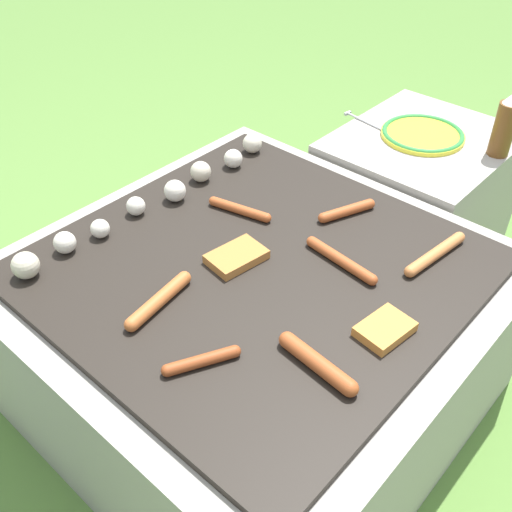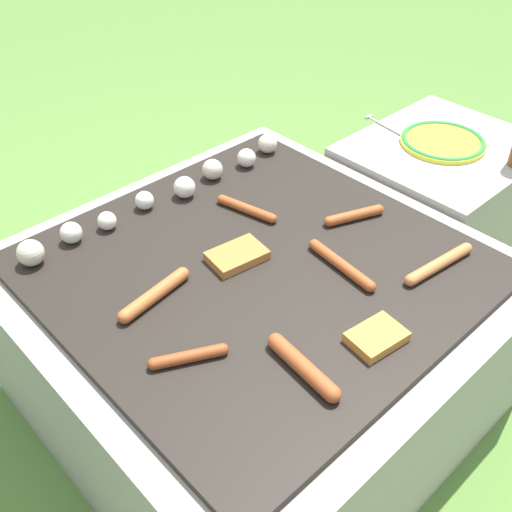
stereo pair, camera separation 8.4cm
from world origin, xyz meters
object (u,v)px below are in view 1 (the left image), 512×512
(fork_utensil, at_px, (369,123))
(condiment_bottle, at_px, (505,126))
(plate_colorful, at_px, (423,134))
(sausage_front_center, at_px, (317,363))

(fork_utensil, bearing_deg, condiment_bottle, -76.68)
(plate_colorful, xyz_separation_m, fork_utensil, (-0.04, 0.16, -0.01))
(sausage_front_center, height_order, plate_colorful, sausage_front_center)
(sausage_front_center, distance_m, fork_utensil, 0.95)
(fork_utensil, bearing_deg, sausage_front_center, -151.84)
(sausage_front_center, bearing_deg, condiment_bottle, 5.74)
(plate_colorful, xyz_separation_m, condiment_bottle, (0.05, -0.20, 0.07))
(sausage_front_center, relative_size, condiment_bottle, 1.01)
(plate_colorful, bearing_deg, condiment_bottle, -76.42)
(fork_utensil, bearing_deg, plate_colorful, -77.02)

